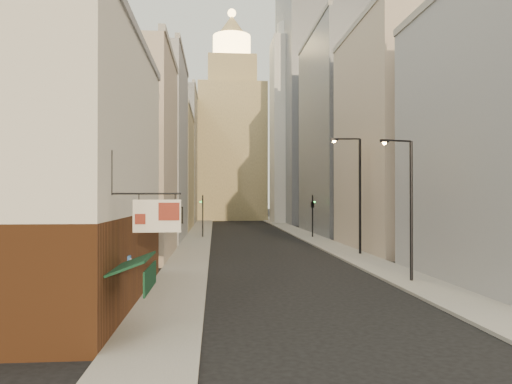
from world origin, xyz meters
The scene contains 17 objects.
ground centered at (0.00, 0.00, 0.00)m, with size 360.00×360.00×0.00m, color black.
sidewalk_left centered at (-6.50, 55.00, 0.07)m, with size 3.00×140.00×0.15m, color gray.
sidewalk_right centered at (6.50, 55.00, 0.07)m, with size 3.00×140.00×0.15m, color gray.
near_building_left centered at (-10.99, 9.00, 6.02)m, with size 8.30×23.04×12.30m.
left_bldg_beige centered at (-12.00, 26.00, 8.00)m, with size 8.00×12.00×16.00m, color #BBA794.
left_bldg_grey centered at (-12.00, 42.00, 10.00)m, with size 8.00×16.00×20.00m, color #949499.
left_bldg_tan centered at (-12.00, 60.00, 8.50)m, with size 8.00×18.00×17.00m, color #97855B.
left_bldg_wingrid centered at (-12.00, 80.00, 12.00)m, with size 8.00×20.00×24.00m, color gray.
right_bldg_beige centered at (12.00, 30.00, 10.00)m, with size 8.00×16.00×20.00m, color #BBA794.
right_bldg_wingrid centered at (12.00, 50.00, 13.00)m, with size 8.00×20.00×26.00m, color gray.
highrise centered at (18.00, 78.00, 25.66)m, with size 21.00×23.00×51.20m.
clock_tower centered at (-1.00, 92.00, 17.63)m, with size 14.00×14.00×44.90m.
white_tower centered at (10.00, 78.00, 18.61)m, with size 8.00×8.00×41.50m.
streetlamp_near centered at (6.13, 12.91, 4.53)m, with size 2.03×0.73×7.93m.
streetlamp_mid centered at (7.03, 26.02, 5.48)m, with size 2.52×0.36×9.60m.
traffic_light_left centered at (-5.98, 44.07, 3.38)m, with size 0.56×0.45×5.00m.
traffic_light_right centered at (6.72, 43.09, 3.90)m, with size 0.71×0.71×5.00m.
Camera 1 is at (-4.57, -13.93, 4.80)m, focal length 35.00 mm.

